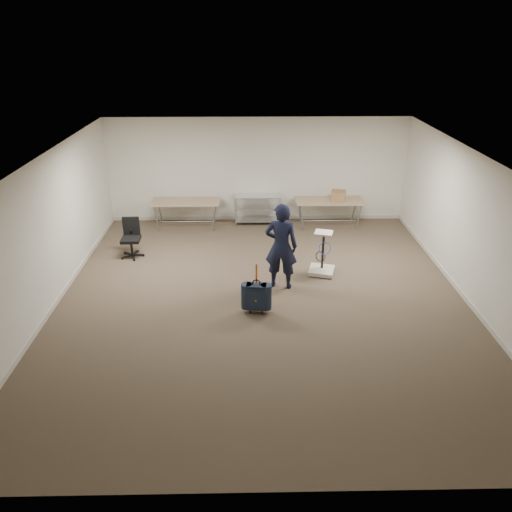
{
  "coord_description": "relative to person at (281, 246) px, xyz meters",
  "views": [
    {
      "loc": [
        -0.29,
        -8.59,
        4.91
      ],
      "look_at": [
        -0.12,
        0.3,
        0.8
      ],
      "focal_mm": 35.0,
      "sensor_mm": 36.0,
      "label": 1
    }
  ],
  "objects": [
    {
      "name": "folding_table_right",
      "position": [
        1.51,
        3.41,
        -0.22
      ],
      "size": [
        1.8,
        0.75,
        0.73
      ],
      "color": "tan",
      "rests_on": "ground"
    },
    {
      "name": "equipment_cart",
      "position": [
        0.94,
        0.58,
        -0.65
      ],
      "size": [
        0.65,
        0.65,
        0.97
      ],
      "color": "beige",
      "rests_on": "ground"
    },
    {
      "name": "office_chair",
      "position": [
        -3.37,
        1.57,
        -0.63
      ],
      "size": [
        0.55,
        0.55,
        0.91
      ],
      "color": "black",
      "rests_on": "ground"
    },
    {
      "name": "wire_shelf",
      "position": [
        -0.39,
        3.66,
        -0.46
      ],
      "size": [
        1.22,
        0.47,
        0.8
      ],
      "color": "silver",
      "rests_on": "ground"
    },
    {
      "name": "ground",
      "position": [
        -0.39,
        -0.54,
        -0.9
      ],
      "size": [
        9.0,
        9.0,
        0.0
      ],
      "primitive_type": "plane",
      "color": "#45382A",
      "rests_on": "ground"
    },
    {
      "name": "person",
      "position": [
        0.0,
        0.0,
        0.0
      ],
      "size": [
        0.73,
        0.54,
        1.8
      ],
      "primitive_type": "imported",
      "rotation": [
        0.0,
        0.0,
        2.96
      ],
      "color": "black",
      "rests_on": "ground"
    },
    {
      "name": "cardboard_box",
      "position": [
        1.73,
        3.39,
        -0.04
      ],
      "size": [
        0.42,
        0.35,
        0.27
      ],
      "primitive_type": "cube",
      "rotation": [
        0.0,
        0.0,
        -0.26
      ],
      "color": "#9A6647",
      "rests_on": "folding_table_right"
    },
    {
      "name": "room_shell",
      "position": [
        -0.39,
        0.84,
        -0.85
      ],
      "size": [
        8.0,
        9.0,
        9.0
      ],
      "color": "silver",
      "rests_on": "ground"
    },
    {
      "name": "suitcase",
      "position": [
        -0.52,
        -1.04,
        -0.56
      ],
      "size": [
        0.39,
        0.25,
        1.0
      ],
      "color": "black",
      "rests_on": "ground"
    },
    {
      "name": "folding_table_left",
      "position": [
        -2.29,
        3.41,
        -0.22
      ],
      "size": [
        1.8,
        0.75,
        0.73
      ],
      "color": "tan",
      "rests_on": "ground"
    }
  ]
}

